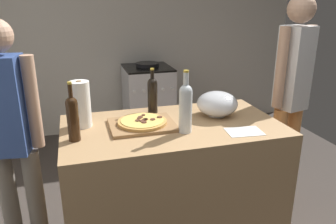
% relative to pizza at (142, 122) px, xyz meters
% --- Properties ---
extents(ground_plane, '(4.45, 3.67, 0.02)m').
position_rel_pizza_xyz_m(ground_plane, '(0.33, 0.76, -0.95)').
color(ground_plane, '#3F3833').
extents(kitchen_wall_rear, '(4.45, 0.10, 2.60)m').
position_rel_pizza_xyz_m(kitchen_wall_rear, '(0.33, 2.35, 0.36)').
color(kitchen_wall_rear, '#BCB7AD').
rests_on(kitchen_wall_rear, ground_plane).
extents(counter, '(1.37, 0.75, 0.91)m').
position_rel_pizza_xyz_m(counter, '(0.19, -0.02, -0.49)').
color(counter, tan).
rests_on(counter, ground_plane).
extents(cutting_board, '(0.40, 0.32, 0.02)m').
position_rel_pizza_xyz_m(cutting_board, '(-0.00, -0.00, -0.02)').
color(cutting_board, '#9E7247').
rests_on(cutting_board, counter).
extents(pizza, '(0.30, 0.30, 0.03)m').
position_rel_pizza_xyz_m(pizza, '(0.00, 0.00, 0.00)').
color(pizza, tan).
rests_on(pizza, cutting_board).
extents(mixing_bowl, '(0.27, 0.27, 0.17)m').
position_rel_pizza_xyz_m(mixing_bowl, '(0.52, 0.06, 0.05)').
color(mixing_bowl, '#B2B2B7').
rests_on(mixing_bowl, counter).
extents(paper_towel_roll, '(0.12, 0.12, 0.29)m').
position_rel_pizza_xyz_m(paper_towel_roll, '(-0.36, 0.11, 0.11)').
color(paper_towel_roll, white).
rests_on(paper_towel_roll, counter).
extents(wine_bottle_clear, '(0.07, 0.07, 0.31)m').
position_rel_pizza_xyz_m(wine_bottle_clear, '(0.12, 0.24, 0.11)').
color(wine_bottle_clear, black).
rests_on(wine_bottle_clear, counter).
extents(wine_bottle_dark, '(0.08, 0.08, 0.37)m').
position_rel_pizza_xyz_m(wine_bottle_dark, '(0.23, -0.16, 0.13)').
color(wine_bottle_dark, silver).
rests_on(wine_bottle_dark, counter).
extents(wine_bottle_amber, '(0.07, 0.07, 0.34)m').
position_rel_pizza_xyz_m(wine_bottle_amber, '(-0.41, -0.11, 0.11)').
color(wine_bottle_amber, '#331E0F').
rests_on(wine_bottle_amber, counter).
extents(recipe_sheet, '(0.22, 0.17, 0.00)m').
position_rel_pizza_xyz_m(recipe_sheet, '(0.56, -0.26, -0.03)').
color(recipe_sheet, white).
rests_on(recipe_sheet, counter).
extents(stove, '(0.56, 0.61, 0.93)m').
position_rel_pizza_xyz_m(stove, '(0.47, 1.95, -0.49)').
color(stove, '#B7B7BC').
rests_on(stove, ground_plane).
extents(person_in_stripes, '(0.36, 0.23, 1.57)m').
position_rel_pizza_xyz_m(person_in_stripes, '(-0.77, 0.13, -0.05)').
color(person_in_stripes, slate).
rests_on(person_in_stripes, ground_plane).
extents(person_in_red, '(0.35, 0.24, 1.69)m').
position_rel_pizza_xyz_m(person_in_red, '(1.23, 0.24, 0.03)').
color(person_in_red, '#D88C4C').
rests_on(person_in_red, ground_plane).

